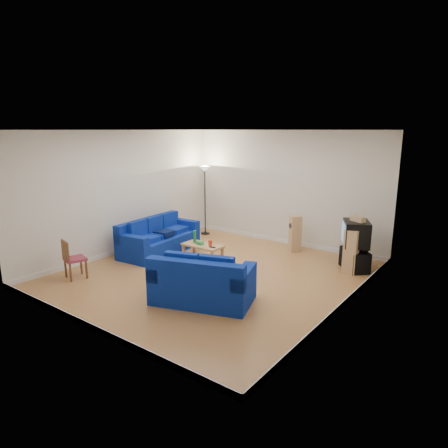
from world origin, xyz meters
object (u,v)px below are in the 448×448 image
Objects in this scene: coffee_table at (203,246)px; television at (356,233)px; sofa_loveseat at (202,285)px; tv_stand at (355,260)px; sofa_three_seat at (158,240)px.

television is at bearing 24.61° from coffee_table.
sofa_loveseat is 3.94m from tv_stand.
coffee_table is 3.71m from television.
sofa_three_seat reaches higher than tv_stand.
sofa_loveseat is at bearing -50.66° from coffee_table.
sofa_loveseat is 2.01× the size of coffee_table.
television is at bearing 105.69° from sofa_three_seat.
tv_stand is at bearing 105.33° from sofa_three_seat.
coffee_table is at bearing 95.56° from sofa_three_seat.
coffee_table is 3.69m from tv_stand.
tv_stand is 0.63m from television.
coffee_table is 1.14× the size of television.
sofa_three_seat is 5.03m from tv_stand.
sofa_loveseat is at bearing -51.76° from television.
sofa_three_seat is 3.05× the size of tv_stand.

